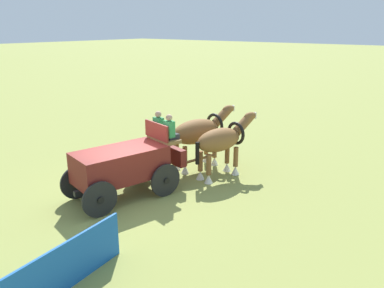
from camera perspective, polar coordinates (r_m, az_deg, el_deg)
ground_plane at (r=13.04m, az=-10.20°, el=-7.67°), size 220.00×220.00×0.00m
show_wagon at (r=12.69m, az=-9.77°, el=-2.85°), size 5.83×2.46×2.59m
draft_horse_near at (r=15.07m, az=1.00°, el=1.72°), size 3.14×1.40×2.28m
draft_horse_off at (r=14.16m, az=4.42°, el=0.44°), size 2.93×1.26×2.23m
sponsor_banner at (r=8.93m, az=-18.09°, el=-16.77°), size 3.18×0.44×1.10m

